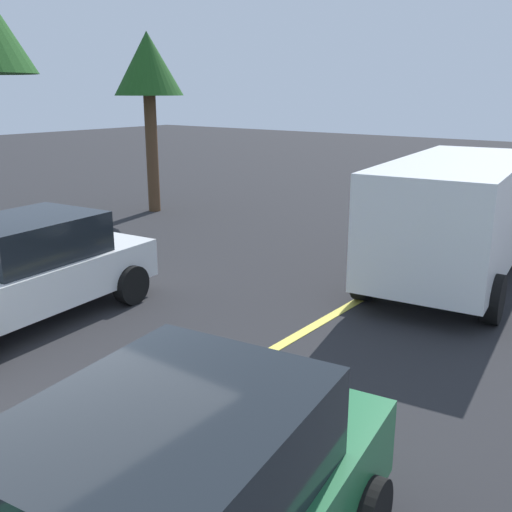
{
  "coord_description": "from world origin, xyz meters",
  "views": [
    {
      "loc": [
        -2.39,
        -4.21,
        3.36
      ],
      "look_at": [
        3.73,
        0.52,
        1.16
      ],
      "focal_mm": 40.87,
      "sensor_mm": 36.0,
      "label": 1
    }
  ],
  "objects": [
    {
      "name": "lane_marking_centre",
      "position": [
        3.0,
        0.0,
        0.01
      ],
      "size": [
        28.0,
        0.16,
        0.01
      ],
      "primitive_type": "cube",
      "color": "#E0D14C"
    },
    {
      "name": "white_van",
      "position": [
        7.81,
        -0.81,
        1.27
      ],
      "size": [
        5.41,
        2.78,
        2.2
      ],
      "color": "white",
      "rests_on": "ground_plane"
    },
    {
      "name": "ground_plane",
      "position": [
        0.0,
        0.0,
        0.0
      ],
      "size": [
        80.0,
        80.0,
        0.0
      ],
      "primitive_type": "plane",
      "color": "#262628"
    },
    {
      "name": "car_white_behind_van",
      "position": [
        2.02,
        3.59,
        0.79
      ],
      "size": [
        4.32,
        2.33,
        1.56
      ],
      "color": "white",
      "rests_on": "ground_plane"
    },
    {
      "name": "tree_right_verge",
      "position": [
        8.95,
        8.27,
        3.92
      ],
      "size": [
        1.88,
        1.88,
        4.9
      ],
      "color": "#513823",
      "rests_on": "ground_plane"
    }
  ]
}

